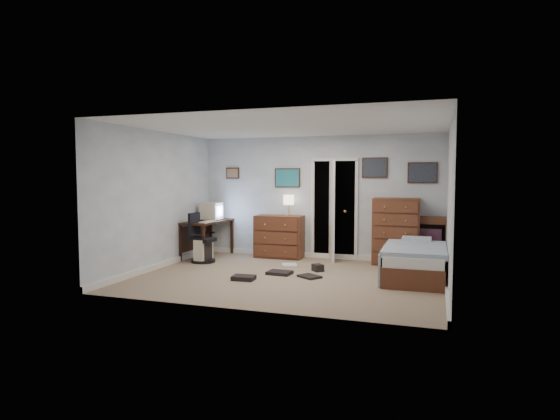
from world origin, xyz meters
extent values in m
cube|color=gray|center=(0.00, 0.00, -0.01)|extent=(5.00, 4.00, 0.02)
cube|color=black|center=(-2.20, 1.34, 0.74)|extent=(0.65, 1.34, 0.04)
cube|color=black|center=(-2.48, 0.73, 0.36)|extent=(0.05, 0.05, 0.72)
cube|color=black|center=(-1.96, 0.71, 0.36)|extent=(0.05, 0.05, 0.72)
cube|color=black|center=(-2.44, 1.97, 0.36)|extent=(0.05, 0.05, 0.72)
cube|color=black|center=(-1.92, 1.95, 0.36)|extent=(0.05, 0.05, 0.72)
cube|color=black|center=(-2.48, 1.35, 0.41)|extent=(0.07, 1.22, 0.51)
cube|color=beige|center=(-2.18, 1.49, 0.96)|extent=(0.40, 0.38, 0.35)
cube|color=#8CB2F2|center=(-1.98, 1.48, 0.96)|extent=(0.02, 0.28, 0.22)
cube|color=beige|center=(-2.18, 1.49, 0.77)|extent=(0.26, 0.26, 0.02)
cube|color=beige|center=(-2.02, 0.99, 0.77)|extent=(0.17, 0.41, 0.02)
cube|color=beige|center=(-2.00, 0.79, 0.23)|extent=(0.22, 0.43, 0.46)
cube|color=black|center=(-1.89, 0.79, 0.23)|extent=(0.02, 0.31, 0.36)
cylinder|color=black|center=(-2.00, 0.78, 0.03)|extent=(0.50, 0.50, 0.05)
cylinder|color=black|center=(-2.00, 0.78, 0.22)|extent=(0.06, 0.06, 0.36)
cube|color=black|center=(-2.00, 0.78, 0.44)|extent=(0.42, 0.42, 0.07)
cube|color=black|center=(-2.20, 0.79, 0.72)|extent=(0.08, 0.36, 0.49)
cube|color=black|center=(-2.01, 0.56, 0.57)|extent=(0.27, 0.06, 0.04)
cube|color=black|center=(-1.99, 0.99, 0.57)|extent=(0.27, 0.06, 0.04)
cube|color=maroon|center=(-2.32, 2.10, 0.41)|extent=(0.17, 0.17, 0.82)
cube|color=brown|center=(-0.76, 1.77, 0.44)|extent=(0.99, 0.51, 0.87)
cylinder|color=gold|center=(-0.56, 1.77, 0.89)|extent=(0.13, 0.13, 0.02)
cylinder|color=gold|center=(-0.56, 1.77, 1.02)|extent=(0.03, 0.03, 0.26)
cylinder|color=beige|center=(-0.56, 1.77, 1.20)|extent=(0.22, 0.22, 0.20)
cube|color=black|center=(0.35, 2.30, 1.00)|extent=(0.90, 0.60, 2.00)
cube|color=white|center=(-0.10, 1.97, 1.00)|extent=(0.06, 0.05, 2.00)
cube|color=white|center=(0.80, 1.97, 1.00)|extent=(0.06, 0.05, 2.00)
cube|color=white|center=(0.35, 1.97, 2.02)|extent=(0.96, 0.05, 0.06)
cube|color=white|center=(0.31, 1.86, 1.00)|extent=(0.31, 0.77, 2.00)
sphere|color=gold|center=(0.62, 1.71, 1.00)|extent=(0.06, 0.06, 0.06)
cube|color=brown|center=(1.60, 1.75, 0.64)|extent=(0.88, 0.53, 1.27)
cube|color=brown|center=(2.02, 1.88, 0.46)|extent=(1.04, 0.32, 0.92)
cube|color=black|center=(2.01, 1.80, 0.64)|extent=(0.95, 0.16, 0.31)
cube|color=maroon|center=(2.01, 1.80, 0.60)|extent=(0.83, 0.17, 0.23)
cube|color=brown|center=(2.00, 0.58, 0.16)|extent=(0.93, 1.84, 0.32)
cube|color=white|center=(2.00, 0.58, 0.40)|extent=(0.90, 1.81, 0.17)
cube|color=#4C658D|center=(2.00, 0.49, 0.50)|extent=(0.99, 1.57, 0.09)
cube|color=#4C658D|center=(1.51, 0.48, 0.26)|extent=(0.05, 1.56, 0.50)
cube|color=#738DB8|center=(1.99, 1.27, 0.54)|extent=(0.51, 0.35, 0.12)
cube|color=#331E11|center=(-1.90, 1.98, 1.75)|extent=(0.30, 0.03, 0.24)
cube|color=brown|center=(-1.90, 1.96, 1.75)|extent=(0.25, 0.01, 0.19)
cube|color=#331E11|center=(-0.65, 1.98, 1.65)|extent=(0.55, 0.03, 0.40)
cube|color=#0C455A|center=(-0.65, 1.96, 1.65)|extent=(0.50, 0.01, 0.35)
cube|color=#331E11|center=(1.15, 1.98, 1.85)|extent=(0.50, 0.03, 0.40)
cube|color=black|center=(1.15, 1.96, 1.85)|extent=(0.45, 0.01, 0.35)
cube|color=#331E11|center=(2.05, 1.98, 1.75)|extent=(0.55, 0.03, 0.40)
cube|color=black|center=(2.05, 1.96, 1.75)|extent=(0.50, 0.01, 0.35)
cube|color=silver|center=(-0.26, 0.89, 0.02)|extent=(0.36, 0.39, 0.04)
cube|color=black|center=(0.34, 0.09, 0.02)|extent=(0.45, 0.42, 0.04)
cube|color=black|center=(-0.63, -0.43, 0.04)|extent=(0.37, 0.29, 0.07)
cube|color=black|center=(-0.22, 0.18, 0.03)|extent=(0.42, 0.34, 0.05)
cube|color=black|center=(0.34, 0.64, 0.06)|extent=(0.25, 0.25, 0.12)
camera|label=1|loc=(2.32, -7.34, 1.68)|focal=30.00mm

